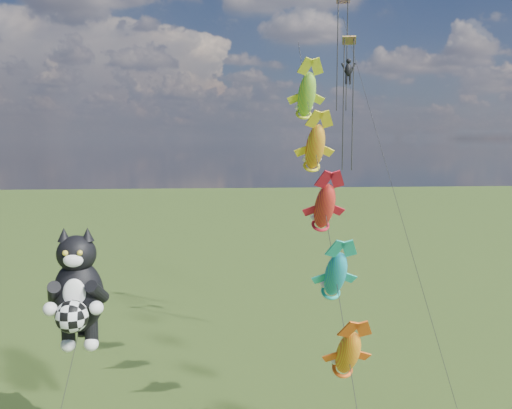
{
  "coord_description": "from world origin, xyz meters",
  "views": [
    {
      "loc": [
        4.59,
        -20.77,
        14.77
      ],
      "look_at": [
        7.64,
        13.87,
        10.75
      ],
      "focal_mm": 40.0,
      "sensor_mm": 36.0,
      "label": 1
    }
  ],
  "objects": [
    {
      "name": "cat_kite_rig",
      "position": [
        -1.75,
        7.06,
        7.41
      ],
      "size": [
        2.99,
        4.35,
        10.48
      ],
      "rotation": [
        0.0,
        0.0,
        -0.32
      ],
      "color": "brown",
      "rests_on": "ground"
    },
    {
      "name": "fish_windsock_rig",
      "position": [
        10.31,
        6.26,
        11.47
      ],
      "size": [
        1.35,
        15.96,
        20.42
      ],
      "rotation": [
        0.0,
        0.0,
        0.36
      ],
      "color": "brown",
      "rests_on": "ground"
    },
    {
      "name": "parafoil_rig",
      "position": [
        14.59,
        18.69,
        19.35
      ],
      "size": [
        3.38,
        17.29,
        25.01
      ],
      "rotation": [
        0.0,
        0.0,
        0.23
      ],
      "color": "brown",
      "rests_on": "ground"
    }
  ]
}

